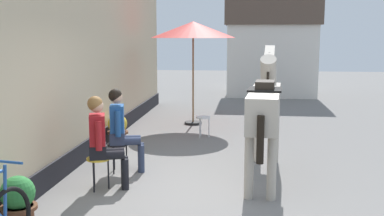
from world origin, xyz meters
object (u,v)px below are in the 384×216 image
object	(u,v)px
seated_visitor_near	(102,138)
saddled_horse_center	(265,105)
flower_planter_nearest	(18,202)
flower_planter_farthest	(118,129)
cafe_parasol	(193,30)
seated_visitor_far	(121,126)
spare_stool_white	(203,119)

from	to	relation	value
seated_visitor_near	saddled_horse_center	world-z (taller)	saddled_horse_center
flower_planter_nearest	flower_planter_farthest	xyz separation A→B (m)	(-0.00, 4.24, 0.00)
saddled_horse_center	cafe_parasol	size ratio (longest dim) A/B	1.16
flower_planter_nearest	saddled_horse_center	bearing A→B (deg)	39.57
seated_visitor_near	cafe_parasol	size ratio (longest dim) A/B	0.54
cafe_parasol	flower_planter_nearest	bearing A→B (deg)	-101.03
seated_visitor_far	cafe_parasol	world-z (taller)	cafe_parasol
spare_stool_white	seated_visitor_near	bearing A→B (deg)	-107.14
flower_planter_nearest	spare_stool_white	xyz separation A→B (m)	(1.69, 5.17, 0.07)
seated_visitor_far	saddled_horse_center	world-z (taller)	saddled_horse_center
flower_planter_nearest	flower_planter_farthest	world-z (taller)	same
flower_planter_nearest	spare_stool_white	distance (m)	5.44
seated_visitor_far	cafe_parasol	distance (m)	4.59
seated_visitor_far	spare_stool_white	size ratio (longest dim) A/B	3.02
saddled_horse_center	spare_stool_white	bearing A→B (deg)	114.20
seated_visitor_near	saddled_horse_center	distance (m)	2.58
saddled_horse_center	spare_stool_white	size ratio (longest dim) A/B	6.51
seated_visitor_far	spare_stool_white	distance (m)	3.01
saddled_horse_center	spare_stool_white	distance (m)	3.11
seated_visitor_near	seated_visitor_far	xyz separation A→B (m)	(0.04, 0.90, 0.00)
seated_visitor_far	flower_planter_nearest	size ratio (longest dim) A/B	2.17
seated_visitor_far	flower_planter_farthest	size ratio (longest dim) A/B	2.17
flower_planter_farthest	seated_visitor_near	bearing A→B (deg)	-78.62
seated_visitor_far	saddled_horse_center	distance (m)	2.36
cafe_parasol	spare_stool_white	world-z (taller)	cafe_parasol
seated_visitor_near	spare_stool_white	world-z (taller)	seated_visitor_near
cafe_parasol	flower_planter_farthest	bearing A→B (deg)	-118.30
saddled_horse_center	flower_planter_nearest	distance (m)	3.88
flower_planter_farthest	spare_stool_white	distance (m)	1.93
seated_visitor_near	saddled_horse_center	xyz separation A→B (m)	(2.37, 0.93, 0.38)
seated_visitor_far	saddled_horse_center	xyz separation A→B (m)	(2.33, 0.03, 0.38)
seated_visitor_far	spare_stool_white	xyz separation A→B (m)	(1.10, 2.78, -0.38)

